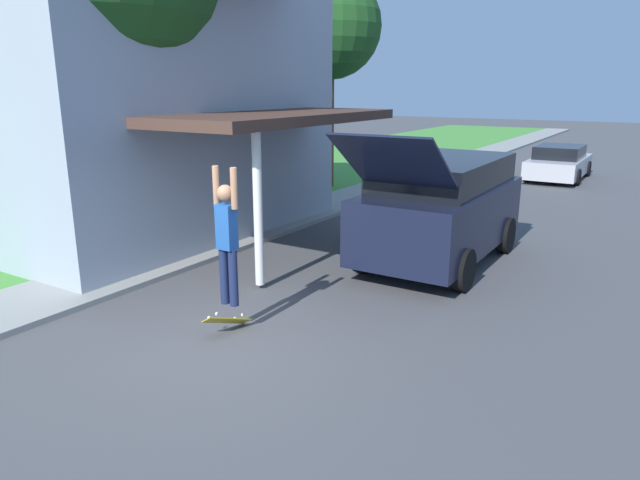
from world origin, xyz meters
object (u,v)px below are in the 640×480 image
object	(u,v)px
lawn_tree_far	(329,27)
car_down_street	(559,163)
suv_parked	(441,207)
skateboarder	(227,235)
skateboard	(227,320)

from	to	relation	value
lawn_tree_far	car_down_street	size ratio (longest dim) A/B	1.63
suv_parked	skateboarder	bearing A→B (deg)	-104.67
car_down_street	skateboarder	size ratio (longest dim) A/B	2.19
suv_parked	car_down_street	distance (m)	12.87
suv_parked	skateboard	xyz separation A→B (m)	(-1.37, -4.99, -0.95)
suv_parked	skateboard	bearing A→B (deg)	-105.35
car_down_street	skateboard	world-z (taller)	car_down_street
suv_parked	skateboarder	xyz separation A→B (m)	(-1.31, -4.98, 0.34)
suv_parked	car_down_street	size ratio (longest dim) A/B	1.22
skateboarder	skateboard	size ratio (longest dim) A/B	2.72
skateboard	skateboarder	bearing A→B (deg)	6.85
skateboarder	skateboard	distance (m)	1.29
lawn_tree_far	skateboard	bearing A→B (deg)	-65.70
skateboarder	skateboard	xyz separation A→B (m)	(-0.06, -0.01, -1.29)
car_down_street	skateboarder	distance (m)	17.91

